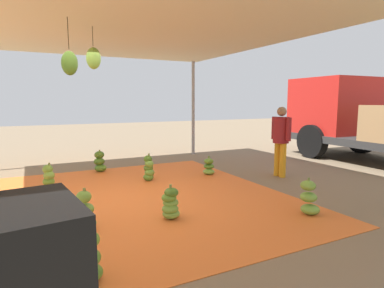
# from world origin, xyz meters

# --- Properties ---
(ground_plane) EXTENTS (40.00, 40.00, 0.00)m
(ground_plane) POSITION_xyz_m (0.00, 3.00, 0.00)
(ground_plane) COLOR #7F6B51
(tarp_orange) EXTENTS (5.54, 5.48, 0.01)m
(tarp_orange) POSITION_xyz_m (0.00, 0.00, 0.01)
(tarp_orange) COLOR orange
(tarp_orange) RESTS_ON ground
(tent_canopy) EXTENTS (8.00, 7.00, 2.99)m
(tent_canopy) POSITION_xyz_m (-0.00, -0.09, 2.90)
(tent_canopy) COLOR #9EA0A5
(tent_canopy) RESTS_ON ground
(banana_bunch_0) EXTENTS (0.39, 0.40, 0.53)m
(banana_bunch_0) POSITION_xyz_m (-2.49, 0.10, 0.24)
(banana_bunch_0) COLOR #518428
(banana_bunch_0) RESTS_ON tarp_orange
(banana_bunch_1) EXTENTS (0.36, 0.35, 0.43)m
(banana_bunch_1) POSITION_xyz_m (-1.04, 2.28, 0.18)
(banana_bunch_1) COLOR #75A83D
(banana_bunch_1) RESTS_ON tarp_orange
(banana_bunch_2) EXTENTS (0.27, 0.26, 0.53)m
(banana_bunch_2) POSITION_xyz_m (2.35, -0.96, 0.23)
(banana_bunch_2) COLOR #518428
(banana_bunch_2) RESTS_ON tarp_orange
(banana_bunch_3) EXTENTS (0.36, 0.35, 0.50)m
(banana_bunch_3) POSITION_xyz_m (1.16, 0.37, 0.22)
(banana_bunch_3) COLOR #75A83D
(banana_bunch_3) RESTS_ON tarp_orange
(banana_bunch_4) EXTENTS (0.30, 0.27, 0.55)m
(banana_bunch_4) POSITION_xyz_m (-1.11, -1.10, 0.25)
(banana_bunch_4) COLOR #477523
(banana_bunch_4) RESTS_ON tarp_orange
(banana_bunch_5) EXTENTS (0.33, 0.28, 0.56)m
(banana_bunch_5) POSITION_xyz_m (1.02, -0.78, 0.25)
(banana_bunch_5) COLOR #518428
(banana_bunch_5) RESTS_ON tarp_orange
(banana_bunch_7) EXTENTS (0.35, 0.35, 0.56)m
(banana_bunch_7) POSITION_xyz_m (1.94, 2.29, 0.24)
(banana_bunch_7) COLOR #75A83D
(banana_bunch_7) RESTS_ON tarp_orange
(banana_bunch_8) EXTENTS (0.31, 0.33, 0.59)m
(banana_bunch_8) POSITION_xyz_m (-1.10, 0.84, 0.26)
(banana_bunch_8) COLOR #518428
(banana_bunch_8) RESTS_ON tarp_orange
(worker_1) EXTENTS (0.58, 0.35, 1.57)m
(worker_1) POSITION_xyz_m (-0.17, 3.64, 0.92)
(worker_1) COLOR orange
(worker_1) RESTS_ON ground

